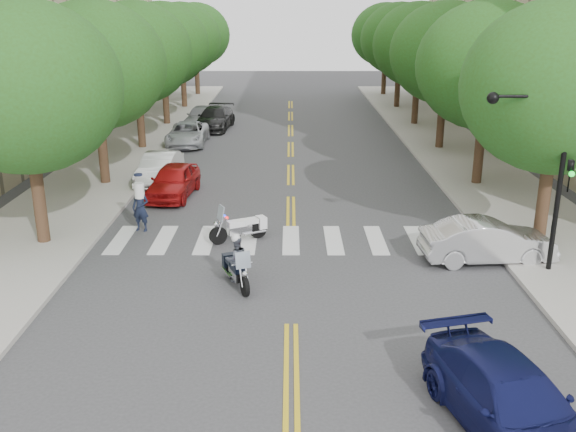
{
  "coord_description": "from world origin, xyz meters",
  "views": [
    {
      "loc": [
        -0.04,
        -15.39,
        8.12
      ],
      "look_at": [
        -0.1,
        5.35,
        1.3
      ],
      "focal_mm": 40.0,
      "sensor_mm": 36.0,
      "label": 1
    }
  ],
  "objects_px": {
    "motorcycle_parked": "(243,227)",
    "sedan_blue": "(511,402)",
    "convertible": "(487,241)",
    "motorcycle_police": "(236,262)",
    "officer_standing": "(141,208)"
  },
  "relations": [
    {
      "from": "motorcycle_police",
      "to": "convertible",
      "type": "height_order",
      "value": "motorcycle_police"
    },
    {
      "from": "convertible",
      "to": "sedan_blue",
      "type": "height_order",
      "value": "convertible"
    },
    {
      "from": "officer_standing",
      "to": "sedan_blue",
      "type": "distance_m",
      "value": 15.66
    },
    {
      "from": "officer_standing",
      "to": "convertible",
      "type": "distance_m",
      "value": 12.53
    },
    {
      "from": "motorcycle_police",
      "to": "motorcycle_parked",
      "type": "relative_size",
      "value": 0.96
    },
    {
      "from": "motorcycle_police",
      "to": "sedan_blue",
      "type": "bearing_deg",
      "value": 108.33
    },
    {
      "from": "motorcycle_parked",
      "to": "convertible",
      "type": "xyz_separation_m",
      "value": [
        8.23,
        -2.0,
        0.22
      ]
    },
    {
      "from": "motorcycle_parked",
      "to": "convertible",
      "type": "relative_size",
      "value": 0.47
    },
    {
      "from": "convertible",
      "to": "motorcycle_police",
      "type": "bearing_deg",
      "value": 99.45
    },
    {
      "from": "motorcycle_parked",
      "to": "sedan_blue",
      "type": "bearing_deg",
      "value": -178.09
    },
    {
      "from": "officer_standing",
      "to": "convertible",
      "type": "bearing_deg",
      "value": 0.23
    },
    {
      "from": "motorcycle_police",
      "to": "officer_standing",
      "type": "relative_size",
      "value": 1.11
    },
    {
      "from": "motorcycle_parked",
      "to": "sedan_blue",
      "type": "xyz_separation_m",
      "value": [
        6.04,
        -11.04,
        0.22
      ]
    },
    {
      "from": "sedan_blue",
      "to": "convertible",
      "type": "bearing_deg",
      "value": 61.81
    },
    {
      "from": "motorcycle_parked",
      "to": "officer_standing",
      "type": "height_order",
      "value": "officer_standing"
    }
  ]
}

